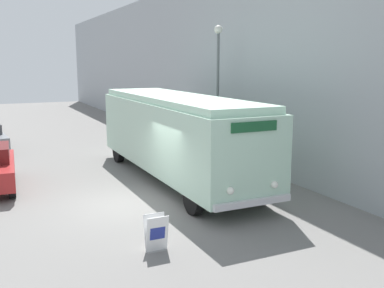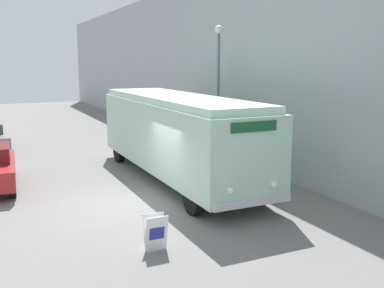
% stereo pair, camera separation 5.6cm
% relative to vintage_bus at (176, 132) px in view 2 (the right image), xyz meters
% --- Properties ---
extents(ground_plane, '(80.00, 80.00, 0.00)m').
position_rel_vintage_bus_xyz_m(ground_plane, '(-2.62, -2.26, -1.86)').
color(ground_plane, slate).
extents(building_wall_right, '(0.30, 60.00, 8.72)m').
position_rel_vintage_bus_xyz_m(building_wall_right, '(3.89, 7.74, 2.50)').
color(building_wall_right, '#9EA3A8').
rests_on(building_wall_right, ground_plane).
extents(vintage_bus, '(2.66, 10.96, 3.28)m').
position_rel_vintage_bus_xyz_m(vintage_bus, '(0.00, 0.00, 0.00)').
color(vintage_bus, black).
rests_on(vintage_bus, ground_plane).
extents(sign_board, '(0.55, 0.34, 0.91)m').
position_rel_vintage_bus_xyz_m(sign_board, '(-3.13, -6.02, -1.42)').
color(sign_board, gray).
rests_on(sign_board, ground_plane).
extents(streetlamp, '(0.36, 0.36, 6.09)m').
position_rel_vintage_bus_xyz_m(streetlamp, '(2.75, 1.73, 2.12)').
color(streetlamp, '#595E60').
rests_on(streetlamp, ground_plane).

